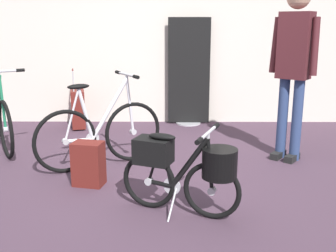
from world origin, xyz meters
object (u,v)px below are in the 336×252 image
Objects in this scene: folding_bike_foreground at (185,168)px; display_bike_left at (100,133)px; floor_banner_stand at (189,78)px; rolling_suitcase at (78,108)px; visitor_near_wall at (294,61)px; backpack_on_floor at (89,164)px.

folding_bike_foreground is 0.76× the size of display_bike_left.
floor_banner_stand is 1.63m from rolling_suitcase.
display_bike_left is 2.13m from visitor_near_wall.
floor_banner_stand is 3.76× the size of backpack_on_floor.
folding_bike_foreground is at bearing -130.92° from visitor_near_wall.
floor_banner_stand is 2.93m from folding_bike_foreground.
display_bike_left is at bearing 127.48° from folding_bike_foreground.
display_bike_left is at bearing 86.62° from backpack_on_floor.
floor_banner_stand is at bearing 9.73° from rolling_suitcase.
floor_banner_stand is 2.58m from backpack_on_floor.
floor_banner_stand is 2.10m from display_bike_left.
visitor_near_wall is at bearing -57.04° from floor_banner_stand.
display_bike_left is 2.96× the size of backpack_on_floor.
display_bike_left is 1.45× the size of rolling_suitcase.
floor_banner_stand reaches higher than rolling_suitcase.
backpack_on_floor is (-2.02, -0.76, -0.86)m from visitor_near_wall.
visitor_near_wall reaches higher than display_bike_left.
visitor_near_wall is at bearing 49.08° from folding_bike_foreground.
rolling_suitcase reaches higher than folding_bike_foreground.
folding_bike_foreground is at bearing -52.52° from display_bike_left.
backpack_on_floor is (0.55, -2.06, -0.08)m from rolling_suitcase.
rolling_suitcase reaches higher than backpack_on_floor.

